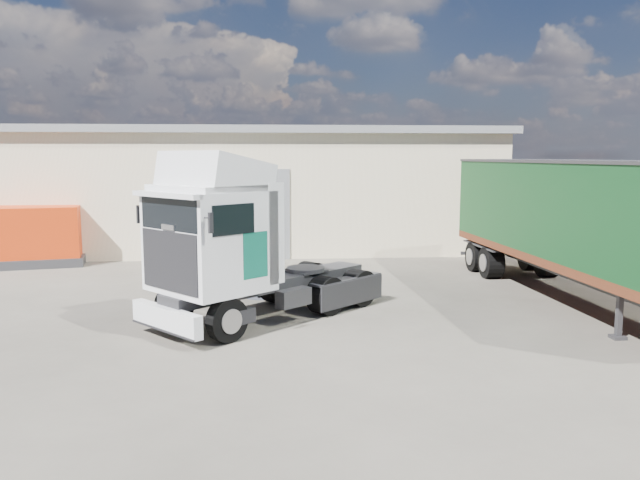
{
  "coord_description": "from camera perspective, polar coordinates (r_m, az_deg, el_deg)",
  "views": [
    {
      "loc": [
        -0.78,
        -14.7,
        4.09
      ],
      "look_at": [
        0.64,
        3.0,
        1.7
      ],
      "focal_mm": 35.0,
      "sensor_mm": 36.0,
      "label": 1
    }
  ],
  "objects": [
    {
      "name": "tractor_unit",
      "position": [
        15.25,
        -7.59,
        -1.15
      ],
      "size": [
        6.17,
        5.9,
        4.22
      ],
      "rotation": [
        0.0,
        0.0,
        -0.84
      ],
      "color": "black",
      "rests_on": "ground"
    },
    {
      "name": "gravel_heap",
      "position": [
        20.1,
        -8.35,
        -3.01
      ],
      "size": [
        5.38,
        5.38,
        0.86
      ],
      "rotation": [
        0.0,
        0.0,
        -0.38
      ],
      "color": "black",
      "rests_on": "ground"
    },
    {
      "name": "warehouse",
      "position": [
        31.17,
        -14.28,
        4.8
      ],
      "size": [
        30.6,
        12.6,
        5.42
      ],
      "color": "beige",
      "rests_on": "ground"
    },
    {
      "name": "orange_skip",
      "position": [
        25.91,
        -24.69,
        0.04
      ],
      "size": [
        3.95,
        2.91,
        2.23
      ],
      "rotation": [
        0.0,
        0.0,
        0.2
      ],
      "color": "#2D2D30",
      "rests_on": "ground"
    },
    {
      "name": "panel_van",
      "position": [
        23.25,
        -9.23,
        -0.4
      ],
      "size": [
        1.82,
        4.18,
        1.69
      ],
      "rotation": [
        0.0,
        0.0,
        -0.03
      ],
      "color": "black",
      "rests_on": "ground"
    },
    {
      "name": "brick_boundary_wall",
      "position": [
        24.24,
        25.88,
        0.15
      ],
      "size": [
        0.35,
        26.0,
        2.5
      ],
      "primitive_type": "cube",
      "color": "brown",
      "rests_on": "ground"
    },
    {
      "name": "box_trailer",
      "position": [
        19.11,
        22.05,
        2.12
      ],
      "size": [
        2.99,
        12.1,
        3.99
      ],
      "rotation": [
        0.0,
        0.0,
        0.04
      ],
      "color": "#2D2D30",
      "rests_on": "ground"
    },
    {
      "name": "ground",
      "position": [
        15.28,
        -1.51,
        -7.88
      ],
      "size": [
        120.0,
        120.0,
        0.0
      ],
      "primitive_type": "plane",
      "color": "#282721",
      "rests_on": "ground"
    }
  ]
}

